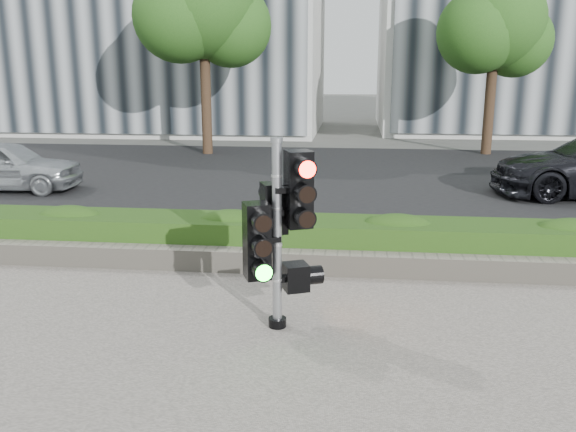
{
  "coord_description": "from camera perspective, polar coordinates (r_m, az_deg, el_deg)",
  "views": [
    {
      "loc": [
        0.77,
        -7.01,
        3.17
      ],
      "look_at": [
        -0.06,
        0.6,
        1.26
      ],
      "focal_mm": 38.0,
      "sensor_mm": 36.0,
      "label": 1
    }
  ],
  "objects": [
    {
      "name": "ground",
      "position": [
        7.73,
        -0.06,
        -10.16
      ],
      "size": [
        120.0,
        120.0,
        0.0
      ],
      "primitive_type": "plane",
      "color": "#51514C",
      "rests_on": "ground"
    },
    {
      "name": "road",
      "position": [
        17.32,
        3.57,
        3.51
      ],
      "size": [
        60.0,
        13.0,
        0.02
      ],
      "primitive_type": "cube",
      "color": "black",
      "rests_on": "ground"
    },
    {
      "name": "curb",
      "position": [
        10.65,
        1.8,
        -2.93
      ],
      "size": [
        60.0,
        0.25,
        0.12
      ],
      "primitive_type": "cube",
      "color": "gray",
      "rests_on": "ground"
    },
    {
      "name": "stone_wall",
      "position": [
        9.42,
        1.21,
        -4.33
      ],
      "size": [
        12.0,
        0.32,
        0.34
      ],
      "primitive_type": "cube",
      "color": "gray",
      "rests_on": "sidewalk"
    },
    {
      "name": "hedge",
      "position": [
        9.99,
        1.54,
        -2.23
      ],
      "size": [
        12.0,
        1.0,
        0.68
      ],
      "primitive_type": "cube",
      "color": "#417524",
      "rests_on": "sidewalk"
    },
    {
      "name": "building_right",
      "position": [
        33.72,
        25.11,
        17.61
      ],
      "size": [
        18.0,
        10.0,
        12.0
      ],
      "primitive_type": "cube",
      "color": "#B7B7B2",
      "rests_on": "ground"
    },
    {
      "name": "tree_left",
      "position": [
        22.29,
        -7.95,
        18.75
      ],
      "size": [
        4.61,
        4.03,
        7.34
      ],
      "color": "black",
      "rests_on": "ground"
    },
    {
      "name": "tree_right",
      "position": [
        23.09,
        18.8,
        16.59
      ],
      "size": [
        4.1,
        3.58,
        6.53
      ],
      "color": "black",
      "rests_on": "ground"
    },
    {
      "name": "traffic_signal",
      "position": [
        7.23,
        -0.87,
        -0.82
      ],
      "size": [
        0.85,
        0.75,
        2.33
      ],
      "rotation": [
        0.0,
        0.0,
        0.39
      ],
      "color": "black",
      "rests_on": "sidewalk"
    },
    {
      "name": "car_silver",
      "position": [
        17.1,
        -25.04,
        4.31
      ],
      "size": [
        3.89,
        1.79,
        1.29
      ],
      "primitive_type": "imported",
      "rotation": [
        0.0,
        0.0,
        1.64
      ],
      "color": "silver",
      "rests_on": "road"
    }
  ]
}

